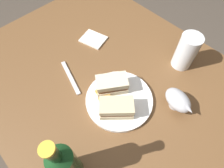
{
  "coord_description": "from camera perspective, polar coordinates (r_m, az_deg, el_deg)",
  "views": [
    {
      "loc": [
        -0.34,
        0.29,
        1.41
      ],
      "look_at": [
        -0.06,
        0.02,
        0.79
      ],
      "focal_mm": 30.18,
      "sensor_mm": 36.0,
      "label": 1
    }
  ],
  "objects": [
    {
      "name": "fork",
      "position": [
        0.8,
        -12.47,
        1.96
      ],
      "size": [
        0.18,
        0.07,
        0.01
      ],
      "primitive_type": "cube",
      "rotation": [
        0.0,
        0.0,
        2.86
      ],
      "color": "silver",
      "rests_on": "dining_table"
    },
    {
      "name": "sandwich_half_left",
      "position": [
        0.71,
        -0.05,
        -0.09
      ],
      "size": [
        0.12,
        0.13,
        0.06
      ],
      "color": "beige",
      "rests_on": "plate"
    },
    {
      "name": "potato_wedge_back",
      "position": [
        0.71,
        -2.19,
        -4.58
      ],
      "size": [
        0.04,
        0.05,
        0.02
      ],
      "primitive_type": "cube",
      "rotation": [
        0.0,
        0.0,
        4.24
      ],
      "color": "#B77F33",
      "rests_on": "plate"
    },
    {
      "name": "dining_table",
      "position": [
        1.12,
        -1.41,
        -8.65
      ],
      "size": [
        1.16,
        0.93,
        0.76
      ],
      "primitive_type": "cube",
      "color": "brown",
      "rests_on": "ground"
    },
    {
      "name": "ground_plane",
      "position": [
        1.48,
        -1.09,
        -14.47
      ],
      "size": [
        6.0,
        6.0,
        0.0
      ],
      "primitive_type": "plane",
      "color": "#4C4238"
    },
    {
      "name": "gravy_boat",
      "position": [
        0.72,
        19.42,
        -4.69
      ],
      "size": [
        0.13,
        0.09,
        0.07
      ],
      "color": "#B7B7BC",
      "rests_on": "dining_table"
    },
    {
      "name": "cider_bottle",
      "position": [
        0.56,
        -13.97,
        -22.43
      ],
      "size": [
        0.07,
        0.07,
        0.28
      ],
      "color": "#19421E",
      "rests_on": "dining_table"
    },
    {
      "name": "potato_wedge_front",
      "position": [
        0.72,
        -1.21,
        -2.83
      ],
      "size": [
        0.03,
        0.04,
        0.01
      ],
      "primitive_type": "cube",
      "rotation": [
        0.0,
        0.0,
        4.78
      ],
      "color": "gold",
      "rests_on": "plate"
    },
    {
      "name": "pint_glass",
      "position": [
        0.83,
        21.32,
        8.64
      ],
      "size": [
        0.08,
        0.08,
        0.16
      ],
      "color": "white",
      "rests_on": "dining_table"
    },
    {
      "name": "potato_wedge_left_edge",
      "position": [
        0.69,
        0.53,
        -6.78
      ],
      "size": [
        0.03,
        0.04,
        0.02
      ],
      "primitive_type": "cube",
      "rotation": [
        0.0,
        0.0,
        1.15
      ],
      "color": "#AD702D",
      "rests_on": "plate"
    },
    {
      "name": "plate",
      "position": [
        0.72,
        2.18,
        -4.74
      ],
      "size": [
        0.26,
        0.26,
        0.02
      ],
      "primitive_type": "cylinder",
      "color": "white",
      "rests_on": "dining_table"
    },
    {
      "name": "napkin",
      "position": [
        0.92,
        -5.67,
        13.37
      ],
      "size": [
        0.13,
        0.12,
        0.01
      ],
      "primitive_type": "cube",
      "rotation": [
        0.0,
        0.0,
        0.28
      ],
      "color": "silver",
      "rests_on": "dining_table"
    },
    {
      "name": "potato_wedge_middle",
      "position": [
        0.72,
        -3.18,
        -1.99
      ],
      "size": [
        0.03,
        0.05,
        0.02
      ],
      "primitive_type": "cube",
      "rotation": [
        0.0,
        0.0,
        4.54
      ],
      "color": "gold",
      "rests_on": "plate"
    },
    {
      "name": "sandwich_half_right",
      "position": [
        0.67,
        1.38,
        -7.22
      ],
      "size": [
        0.13,
        0.13,
        0.06
      ],
      "color": "beige",
      "rests_on": "plate"
    }
  ]
}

